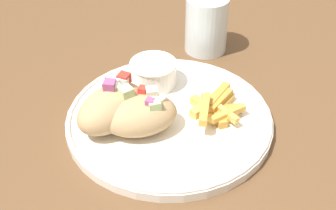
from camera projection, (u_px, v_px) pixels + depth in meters
The scene contains 7 objects.
table at pixel (182, 153), 0.77m from camera, with size 1.12×1.12×0.71m.
plate at pixel (168, 118), 0.70m from camera, with size 0.31×0.31×0.02m.
pita_sandwich_near at pixel (140, 114), 0.66m from camera, with size 0.13×0.12×0.06m.
pita_sandwich_far at pixel (111, 107), 0.67m from camera, with size 0.13×0.09×0.07m.
fries_pile at pixel (216, 107), 0.70m from camera, with size 0.11×0.09×0.03m.
sauce_ramekin at pixel (153, 72), 0.75m from camera, with size 0.08×0.08×0.04m.
water_glass at pixel (206, 27), 0.85m from camera, with size 0.08×0.08×0.10m.
Camera 1 is at (-0.38, -0.41, 1.17)m, focal length 50.00 mm.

